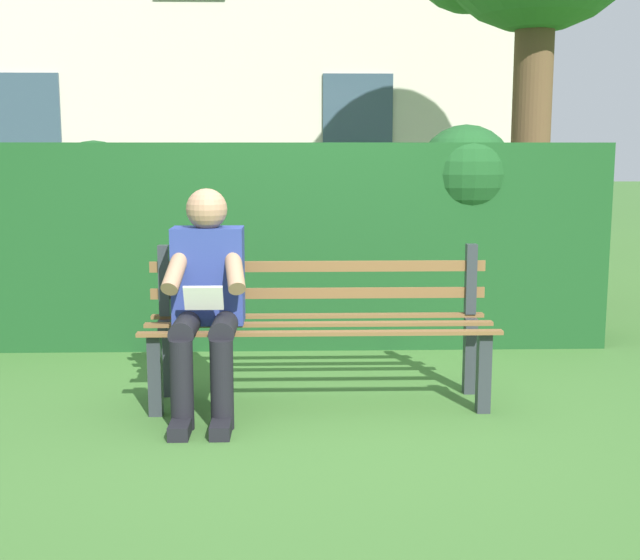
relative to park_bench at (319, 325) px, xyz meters
The scene contains 5 objects.
ground 0.44m from the park_bench, 90.00° to the left, with size 60.00×60.00×0.00m, color #3D6B2D.
park_bench is the anchor object (origin of this frame).
person_seated 0.66m from the park_bench, 16.01° to the left, with size 0.44×0.73×1.19m.
hedge_backdrop 1.58m from the park_bench, 77.45° to the right, with size 4.83×0.84×1.56m.
building_facade 8.37m from the park_bench, 79.52° to the right, with size 8.50×2.92×6.20m.
Camera 1 is at (0.13, 4.42, 1.40)m, focal length 46.47 mm.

